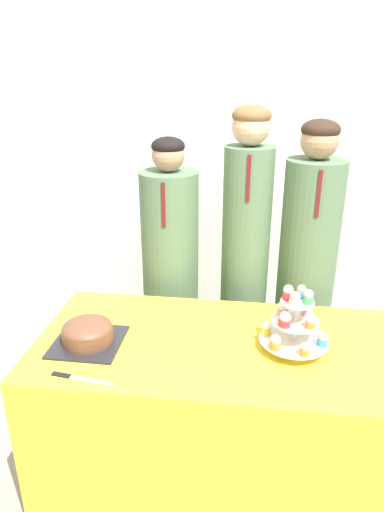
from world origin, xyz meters
The scene contains 8 objects.
wall_back centered at (0.00, 1.79, 1.35)m, with size 9.00×0.06×2.70m.
table centered at (0.00, 0.37, 0.37)m, with size 1.55×0.75×0.75m.
round_cake centered at (-0.55, 0.30, 0.80)m, with size 0.28×0.28×0.11m.
cake_knife centered at (-0.53, 0.07, 0.75)m, with size 0.25×0.05×0.01m.
cupcake_stand centered at (0.28, 0.37, 0.87)m, with size 0.28×0.28×0.28m.
student_0 centered at (-0.33, 1.00, 0.70)m, with size 0.30×0.31×1.49m.
student_1 centered at (0.07, 1.00, 0.81)m, with size 0.25×0.25×1.64m.
student_2 centered at (0.39, 1.00, 0.75)m, with size 0.29×0.30×1.58m.
Camera 1 is at (0.09, -1.24, 1.79)m, focal length 32.00 mm.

